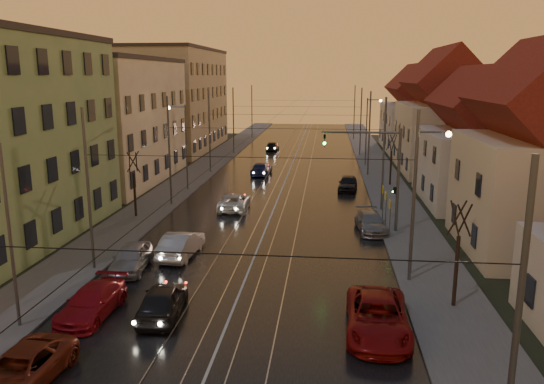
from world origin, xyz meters
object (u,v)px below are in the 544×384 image
(street_lamp_0, at_px, (1,218))
(parked_left_3, at_px, (131,258))
(driving_car_2, at_px, (234,202))
(driving_car_3, at_px, (261,169))
(street_lamp_1, at_px, (421,188))
(traffic_light_mast, at_px, (384,167))
(street_lamp_3, at_px, (369,125))
(parked_right_0, at_px, (377,317))
(parked_left_1, at_px, (20,371))
(driving_car_1, at_px, (181,244))
(parked_right_2, at_px, (348,183))
(driving_car_4, at_px, (272,146))
(parked_right_1, at_px, (371,222))
(street_lamp_2, at_px, (183,139))
(driving_car_0, at_px, (163,300))
(parked_left_2, at_px, (92,302))

(street_lamp_0, height_order, parked_left_3, street_lamp_0)
(driving_car_2, xyz_separation_m, driving_car_3, (0.32, 15.24, 0.03))
(street_lamp_1, height_order, driving_car_2, street_lamp_1)
(traffic_light_mast, bearing_deg, street_lamp_0, -136.90)
(street_lamp_3, bearing_deg, street_lamp_0, -112.48)
(street_lamp_0, bearing_deg, driving_car_2, 74.30)
(street_lamp_1, xyz_separation_m, parked_left_3, (-15.62, -0.80, -4.16))
(street_lamp_3, bearing_deg, driving_car_2, -118.23)
(parked_right_0, bearing_deg, street_lamp_0, -174.00)
(driving_car_2, height_order, driving_car_3, driving_car_3)
(parked_left_1, bearing_deg, street_lamp_0, 128.13)
(traffic_light_mast, xyz_separation_m, driving_car_1, (-12.37, -6.28, -3.83))
(parked_right_2, bearing_deg, driving_car_4, 116.34)
(street_lamp_1, bearing_deg, driving_car_4, 105.05)
(traffic_light_mast, xyz_separation_m, parked_right_1, (-0.67, 0.17, -3.95))
(street_lamp_2, height_order, driving_car_0, street_lamp_2)
(street_lamp_3, distance_m, driving_car_3, 14.77)
(driving_car_4, height_order, parked_right_2, parked_right_2)
(traffic_light_mast, height_order, driving_car_3, traffic_light_mast)
(traffic_light_mast, relative_size, parked_left_2, 1.57)
(driving_car_2, relative_size, parked_right_0, 0.86)
(parked_left_2, bearing_deg, street_lamp_1, 25.56)
(street_lamp_0, xyz_separation_m, parked_left_1, (2.86, -4.19, -4.23))
(driving_car_3, relative_size, parked_right_1, 1.06)
(parked_left_2, height_order, parked_right_2, parked_right_2)
(driving_car_3, bearing_deg, parked_right_2, 143.62)
(street_lamp_0, bearing_deg, driving_car_3, 80.24)
(street_lamp_3, relative_size, driving_car_2, 1.68)
(driving_car_3, distance_m, driving_car_4, 18.71)
(driving_car_4, distance_m, parked_right_2, 27.44)
(traffic_light_mast, bearing_deg, driving_car_4, 106.46)
(street_lamp_3, xyz_separation_m, parked_left_2, (-15.30, -42.53, -4.22))
(driving_car_2, xyz_separation_m, parked_right_2, (9.36, 8.29, 0.05))
(parked_left_2, bearing_deg, traffic_light_mast, 48.12)
(street_lamp_2, bearing_deg, driving_car_4, 78.43)
(street_lamp_3, bearing_deg, parked_left_1, -107.66)
(parked_left_1, bearing_deg, street_lamp_2, 98.88)
(traffic_light_mast, distance_m, driving_car_0, 18.38)
(driving_car_1, relative_size, parked_left_1, 0.99)
(driving_car_3, height_order, parked_left_3, parked_left_3)
(parked_right_2, bearing_deg, driving_car_3, 147.96)
(street_lamp_2, relative_size, parked_left_1, 1.70)
(street_lamp_2, bearing_deg, parked_right_1, -35.77)
(driving_car_2, xyz_separation_m, parked_right_1, (10.48, -4.99, -0.01))
(driving_car_2, relative_size, parked_right_2, 1.15)
(parked_left_2, relative_size, parked_right_0, 0.83)
(street_lamp_3, bearing_deg, parked_right_1, -93.66)
(driving_car_0, height_order, parked_left_1, driving_car_0)
(street_lamp_0, xyz_separation_m, street_lamp_3, (18.21, 44.00, 0.00))
(traffic_light_mast, distance_m, driving_car_3, 23.42)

